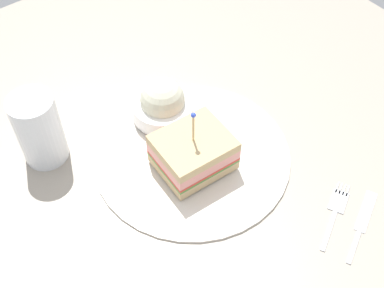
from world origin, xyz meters
The scene contains 7 objects.
ground_plane centered at (0.00, 0.00, -1.00)cm, with size 103.38×103.38×2.00cm, color #9E9384.
plate centered at (0.00, 0.00, 0.41)cm, with size 29.18×29.18×0.83cm, color silver.
sandwich_half_center centered at (-1.75, 1.15, 3.57)cm, with size 9.31×10.73×10.80cm.
coleslaw_bowl centered at (8.79, -1.18, 3.36)cm, with size 9.54×9.54×6.87cm.
drink_glass centered at (13.66, 16.77, 5.08)cm, with size 6.47×6.47×11.38cm.
fork centered at (-19.54, -9.91, 0.17)cm, with size 6.30×10.84×0.35cm.
knife centered at (-23.17, -11.05, 0.18)cm, with size 6.11×11.53×0.35cm.
Camera 1 is at (-36.63, 28.84, 59.81)cm, focal length 47.57 mm.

